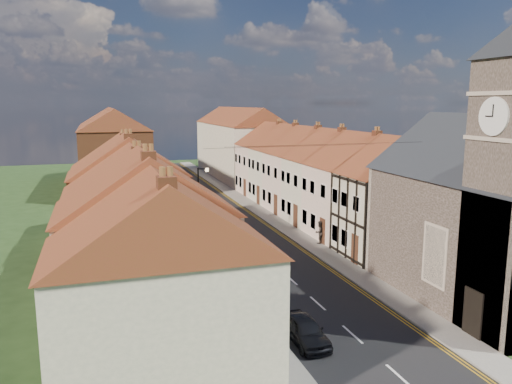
# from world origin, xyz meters

# --- Properties ---
(ground) EXTENTS (160.00, 160.00, 0.00)m
(ground) POSITION_xyz_m (0.00, 0.00, 0.00)
(ground) COLOR #2C481F
(ground) RESTS_ON ground
(road) EXTENTS (7.00, 90.00, 0.02)m
(road) POSITION_xyz_m (0.00, 30.00, 0.01)
(road) COLOR black
(road) RESTS_ON ground
(pavement_left) EXTENTS (1.80, 90.00, 0.12)m
(pavement_left) POSITION_xyz_m (-4.40, 30.00, 0.06)
(pavement_left) COLOR #ADA89D
(pavement_left) RESTS_ON ground
(pavement_right) EXTENTS (1.80, 90.00, 0.12)m
(pavement_right) POSITION_xyz_m (4.40, 30.00, 0.06)
(pavement_right) COLOR #ADA89D
(pavement_right) RESTS_ON ground
(church) EXTENTS (11.25, 14.25, 15.20)m
(church) POSITION_xyz_m (9.36, 3.32, 5.88)
(church) COLOR #3A3028
(church) RESTS_ON ground
(cottage_r_tudor) EXTENTS (8.30, 5.20, 9.00)m
(cottage_r_tudor) POSITION_xyz_m (9.27, 12.70, 4.47)
(cottage_r_tudor) COLOR #B1B095
(cottage_r_tudor) RESTS_ON ground
(cottage_r_white_near) EXTENTS (8.30, 6.00, 9.00)m
(cottage_r_white_near) POSITION_xyz_m (9.30, 18.10, 4.47)
(cottage_r_white_near) COLOR #BFAA97
(cottage_r_white_near) RESTS_ON ground
(cottage_r_cream_mid) EXTENTS (8.30, 5.20, 9.00)m
(cottage_r_cream_mid) POSITION_xyz_m (9.30, 23.50, 4.48)
(cottage_r_cream_mid) COLOR #B1B095
(cottage_r_cream_mid) RESTS_ON ground
(cottage_r_pink) EXTENTS (8.30, 6.00, 9.00)m
(cottage_r_pink) POSITION_xyz_m (9.30, 28.90, 4.47)
(cottage_r_pink) COLOR #BFAA97
(cottage_r_pink) RESTS_ON ground
(cottage_r_white_far) EXTENTS (8.30, 5.20, 9.00)m
(cottage_r_white_far) POSITION_xyz_m (9.30, 34.30, 4.48)
(cottage_r_white_far) COLOR #B1B095
(cottage_r_white_far) RESTS_ON ground
(cottage_r_cream_far) EXTENTS (8.30, 6.00, 9.00)m
(cottage_r_cream_far) POSITION_xyz_m (9.30, 39.70, 4.47)
(cottage_r_cream_far) COLOR #BFAA97
(cottage_r_cream_far) RESTS_ON ground
(cottage_l_brick_near) EXTENTS (8.30, 5.70, 8.80)m
(cottage_l_brick_near) POSITION_xyz_m (-9.30, -0.25, 4.37)
(cottage_l_brick_near) COLOR #B1B095
(cottage_l_brick_near) RESTS_ON ground
(cottage_l_cream) EXTENTS (8.30, 6.30, 9.10)m
(cottage_l_cream) POSITION_xyz_m (-9.30, 5.55, 4.52)
(cottage_l_cream) COLOR #B1B095
(cottage_l_cream) RESTS_ON ground
(cottage_l_white) EXTENTS (8.30, 6.90, 8.80)m
(cottage_l_white) POSITION_xyz_m (-9.30, 11.95, 4.37)
(cottage_l_white) COLOR #BFAA97
(cottage_l_white) RESTS_ON ground
(cottage_l_brick_mid) EXTENTS (8.30, 5.70, 9.10)m
(cottage_l_brick_mid) POSITION_xyz_m (-9.30, 18.05, 4.53)
(cottage_l_brick_mid) COLOR brown
(cottage_l_brick_mid) RESTS_ON ground
(cottage_l_pink) EXTENTS (8.30, 6.30, 8.80)m
(cottage_l_pink) POSITION_xyz_m (-9.30, 23.85, 4.37)
(cottage_l_pink) COLOR #BFAA97
(cottage_l_pink) RESTS_ON ground
(block_right_far) EXTENTS (8.30, 24.20, 10.50)m
(block_right_far) POSITION_xyz_m (9.30, 55.00, 5.29)
(block_right_far) COLOR #B1B095
(block_right_far) RESTS_ON ground
(block_left_far) EXTENTS (8.30, 24.20, 10.50)m
(block_left_far) POSITION_xyz_m (-9.30, 50.00, 5.29)
(block_left_far) COLOR brown
(block_left_far) RESTS_ON ground
(lamppost) EXTENTS (0.88, 0.15, 6.00)m
(lamppost) POSITION_xyz_m (-3.81, 20.00, 3.54)
(lamppost) COLOR black
(lamppost) RESTS_ON pavement_left
(car_near) EXTENTS (1.47, 3.62, 1.23)m
(car_near) POSITION_xyz_m (-2.51, 2.00, 0.62)
(car_near) COLOR black
(car_near) RESTS_ON ground
(car_mid) EXTENTS (1.49, 3.82, 1.24)m
(car_mid) POSITION_xyz_m (-2.72, 20.76, 0.62)
(car_mid) COLOR silver
(car_mid) RESTS_ON ground
(car_far) EXTENTS (2.77, 4.15, 1.12)m
(car_far) POSITION_xyz_m (-1.50, 40.19, 0.56)
(car_far) COLOR navy
(car_far) RESTS_ON ground
(car_distant) EXTENTS (2.44, 4.78, 1.29)m
(car_distant) POSITION_xyz_m (-3.20, 56.75, 0.65)
(car_distant) COLOR #AFB3B7
(car_distant) RESTS_ON ground
(pedestrian_left) EXTENTS (0.79, 0.63, 1.89)m
(pedestrian_left) POSITION_xyz_m (-4.60, 2.66, 1.06)
(pedestrian_left) COLOR black
(pedestrian_left) RESTS_ON pavement_left
(pedestrian_right) EXTENTS (1.05, 0.94, 1.80)m
(pedestrian_right) POSITION_xyz_m (5.10, 16.79, 1.02)
(pedestrian_right) COLOR black
(pedestrian_right) RESTS_ON pavement_right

